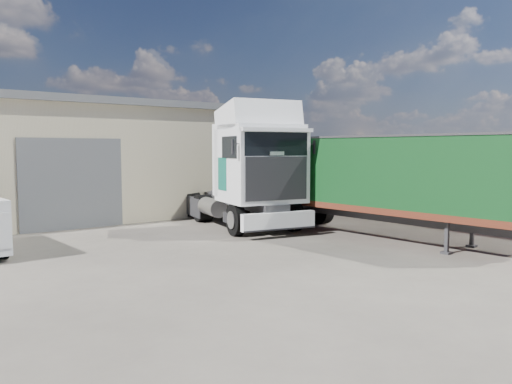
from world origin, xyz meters
TOP-DOWN VIEW (x-y plane):
  - ground at (0.00, 0.00)m, footprint 120.00×120.00m
  - brick_boundary_wall at (11.50, 6.00)m, footprint 0.35×26.00m
  - tractor_unit at (3.75, 5.95)m, footprint 4.22×7.81m
  - box_trailer at (6.18, 2.04)m, footprint 3.15×11.11m

SIDE VIEW (x-z plane):
  - ground at x=0.00m, z-range 0.00..0.00m
  - brick_boundary_wall at x=11.50m, z-range 0.00..2.50m
  - tractor_unit at x=3.75m, z-range -0.40..4.60m
  - box_trailer at x=6.18m, z-range 0.40..4.04m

